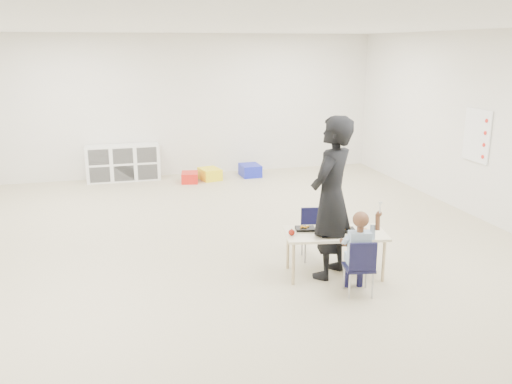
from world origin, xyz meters
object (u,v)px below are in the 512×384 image
object	(u,v)px
table	(334,253)
adult	(331,198)
child	(360,250)
chair_near	(359,266)
cubby_shelf	(123,163)

from	to	relation	value
table	adult	bearing A→B (deg)	170.69
child	adult	world-z (taller)	adult
chair_near	cubby_shelf	world-z (taller)	cubby_shelf
table	child	size ratio (longest dim) A/B	1.24
chair_near	child	world-z (taller)	child
chair_near	adult	xyz separation A→B (m)	(-0.11, 0.54, 0.61)
child	cubby_shelf	world-z (taller)	child
cubby_shelf	adult	world-z (taller)	adult
child	table	bearing A→B (deg)	106.56
table	adult	world-z (taller)	adult
table	adult	xyz separation A→B (m)	(-0.06, 0.02, 0.66)
table	child	bearing A→B (deg)	-73.44
child	cubby_shelf	xyz separation A→B (m)	(-2.27, 5.82, -0.14)
table	cubby_shelf	world-z (taller)	cubby_shelf
cubby_shelf	adult	bearing A→B (deg)	-67.81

